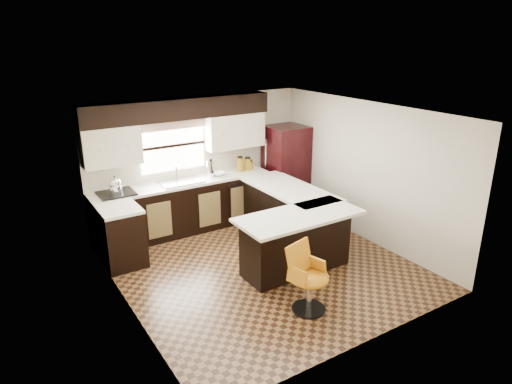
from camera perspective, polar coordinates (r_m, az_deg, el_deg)
floor at (r=7.22m, az=0.81°, el=-9.25°), size 4.40×4.40×0.00m
ceiling at (r=6.43m, az=0.91°, el=9.88°), size 4.40×4.40×0.00m
wall_back at (r=8.58m, az=-7.20°, el=3.92°), size 4.40×0.00×4.40m
wall_front at (r=5.18m, az=14.36°, el=-7.16°), size 4.40×0.00×4.40m
wall_left at (r=5.93m, az=-16.45°, el=-3.87°), size 0.00×4.40×4.40m
wall_right at (r=8.02m, az=13.55°, el=2.44°), size 0.00×4.40×4.40m
base_cab_back at (r=8.38m, az=-8.88°, el=-1.94°), size 3.30×0.60×0.90m
base_cab_left at (r=7.41m, az=-16.45°, el=-5.46°), size 0.60×0.70×0.90m
counter_back at (r=8.22m, az=-9.05°, el=1.13°), size 3.30×0.60×0.04m
counter_left at (r=7.23m, az=-16.80°, el=-2.05°), size 0.60×0.70×0.04m
soffit at (r=8.05m, az=-9.57°, el=10.23°), size 3.40×0.35×0.36m
upper_cab_left at (r=7.76m, az=-17.70°, el=5.49°), size 0.94×0.35×0.64m
upper_cab_right at (r=8.61m, az=-2.71°, el=7.67°), size 1.14×0.35×0.64m
window_pane at (r=8.28m, az=-10.38°, el=5.71°), size 1.20×0.02×0.90m
valance at (r=8.16m, az=-10.43°, el=8.31°), size 1.30×0.06×0.18m
sink at (r=8.17m, az=-9.33°, el=1.28°), size 0.75×0.45×0.03m
dishwasher at (r=8.56m, az=-1.97°, el=-1.38°), size 0.58×0.03×0.78m
cooktop at (r=7.83m, az=-17.07°, el=-0.17°), size 0.58×0.50×0.02m
peninsula_long at (r=7.96m, az=3.82°, el=-2.90°), size 0.60×1.95×0.90m
peninsula_return at (r=6.96m, az=5.02°, el=-6.34°), size 1.65×0.60×0.90m
counter_pen_long at (r=7.82m, az=4.19°, el=0.38°), size 0.84×1.95×0.04m
counter_pen_return at (r=6.69m, az=5.46°, el=-3.01°), size 1.89×0.84×0.04m
refrigerator at (r=9.16m, az=3.74°, el=2.87°), size 0.74×0.71×1.74m
bar_chair at (r=6.00m, az=6.75°, el=-10.78°), size 0.60×0.60×0.91m
kettle at (r=7.78m, az=-17.20°, el=0.91°), size 0.21×0.21×0.29m
percolator at (r=8.38m, az=-5.68°, el=2.92°), size 0.15×0.15×0.31m
mixing_bowl at (r=8.48m, az=-4.76°, el=2.27°), size 0.27×0.27×0.06m
canister_large at (r=8.70m, az=-1.99°, el=3.44°), size 0.12×0.12×0.26m
canister_med at (r=8.78m, az=-1.07°, el=3.48°), size 0.13×0.13×0.23m
canister_small at (r=8.81m, az=-0.83°, el=3.33°), size 0.13×0.13×0.17m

